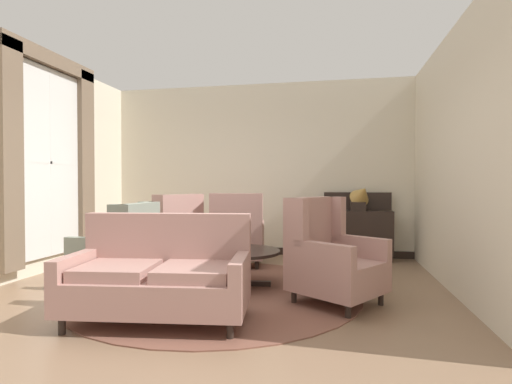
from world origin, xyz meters
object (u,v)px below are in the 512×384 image
coffee_table (241,256)px  porcelain_vase (240,237)px  gramophone (361,196)px  armchair_far_left (330,259)px  armchair_foreground_right (121,250)px  sideboard (358,231)px  side_table (311,251)px  armchair_near_window (171,237)px  armchair_near_sideboard (238,236)px  settee (159,277)px

coffee_table → porcelain_vase: porcelain_vase is taller
gramophone → coffee_table: bearing=-128.6°
armchair_far_left → coffee_table: bearing=101.8°
armchair_foreground_right → gramophone: (2.96, 2.16, 0.61)m
porcelain_vase → gramophone: gramophone is taller
sideboard → side_table: bearing=-110.8°
porcelain_vase → armchair_foreground_right: size_ratio=0.35×
armchair_near_window → sideboard: bearing=143.9°
coffee_table → armchair_foreground_right: 1.46m
coffee_table → armchair_foreground_right: (-1.43, -0.25, 0.06)m
side_table → armchair_foreground_right: bearing=-166.8°
coffee_table → armchair_near_sideboard: bearing=105.6°
coffee_table → armchair_far_left: 1.16m
side_table → settee: bearing=-128.6°
porcelain_vase → armchair_far_left: (1.09, -0.50, -0.13)m
porcelain_vase → armchair_near_sideboard: (-0.29, 1.10, -0.13)m
settee → side_table: size_ratio=2.46×
armchair_near_window → armchair_foreground_right: bearing=19.0°
armchair_near_sideboard → gramophone: gramophone is taller
coffee_table → porcelain_vase: (-0.03, 0.05, 0.22)m
settee → armchair_foreground_right: 1.45m
gramophone → armchair_near_sideboard: bearing=-157.5°
settee → sideboard: sideboard is taller
armchair_near_sideboard → sideboard: 1.99m
armchair_far_left → gramophone: size_ratio=2.21×
armchair_near_sideboard → coffee_table: bearing=97.3°
sideboard → settee: bearing=-120.2°
armchair_near_window → armchair_near_sideboard: bearing=141.0°
settee → side_table: 2.03m
armchair_near_sideboard → porcelain_vase: bearing=96.5°
armchair_far_left → sideboard: 2.49m
porcelain_vase → armchair_near_window: bearing=148.4°
armchair_foreground_right → gramophone: gramophone is taller
settee → armchair_near_sideboard: (0.12, 2.45, 0.06)m
armchair_near_sideboard → side_table: (1.14, -0.86, -0.04)m
armchair_foreground_right → armchair_near_window: 1.06m
porcelain_vase → gramophone: 2.47m
settee → armchair_near_sideboard: bearing=80.4°
porcelain_vase → sideboard: bearing=52.3°
coffee_table → armchair_near_window: size_ratio=0.87×
armchair_near_sideboard → armchair_far_left: (1.38, -1.60, 0.00)m
side_table → gramophone: 1.88m
side_table → gramophone: (0.70, 1.63, 0.63)m
porcelain_vase → settee: settee is taller
armchair_near_window → sideboard: size_ratio=0.99×
armchair_near_sideboard → gramophone: 2.08m
porcelain_vase → sideboard: 2.47m
porcelain_vase → settee: (-0.41, -1.36, -0.19)m
porcelain_vase → armchair_near_sideboard: bearing=104.8°
sideboard → gramophone: gramophone is taller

